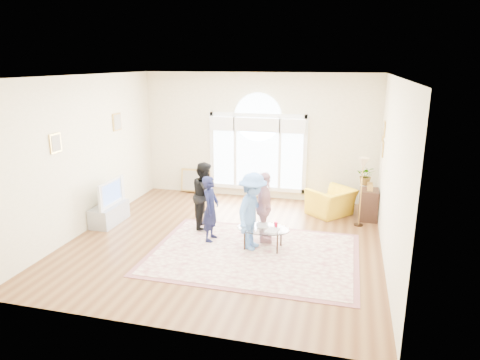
% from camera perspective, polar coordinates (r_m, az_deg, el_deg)
% --- Properties ---
extents(ground, '(6.00, 6.00, 0.00)m').
position_cam_1_polar(ground, '(8.62, -1.98, -8.09)').
color(ground, '#563118').
rests_on(ground, ground).
extents(room_shell, '(6.00, 6.00, 6.00)m').
position_cam_1_polar(room_shell, '(10.81, 2.25, 5.48)').
color(room_shell, '#F0E4BF').
rests_on(room_shell, ground).
extents(area_rug, '(3.60, 2.60, 0.02)m').
position_cam_1_polar(area_rug, '(8.05, 1.80, -9.80)').
color(area_rug, beige).
rests_on(area_rug, ground).
extents(rug_border, '(3.80, 2.80, 0.01)m').
position_cam_1_polar(rug_border, '(8.05, 1.80, -9.82)').
color(rug_border, '#8F5456').
rests_on(rug_border, ground).
extents(tv_console, '(0.45, 1.00, 0.42)m').
position_cam_1_polar(tv_console, '(9.87, -17.02, -4.35)').
color(tv_console, '#9C9EA4').
rests_on(tv_console, ground).
extents(television, '(0.16, 0.99, 0.57)m').
position_cam_1_polar(television, '(9.72, -17.21, -1.61)').
color(television, black).
rests_on(television, tv_console).
extents(coffee_table, '(1.01, 0.66, 0.54)m').
position_cam_1_polar(coffee_table, '(8.13, 3.11, -6.55)').
color(coffee_table, silver).
rests_on(coffee_table, ground).
extents(armchair, '(1.25, 1.27, 0.62)m').
position_cam_1_polar(armchair, '(10.15, 12.06, -2.86)').
color(armchair, yellow).
rests_on(armchair, ground).
extents(side_cabinet, '(0.40, 0.50, 0.70)m').
position_cam_1_polar(side_cabinet, '(10.03, 16.75, -3.17)').
color(side_cabinet, black).
rests_on(side_cabinet, ground).
extents(floor_lamp, '(0.28, 0.28, 1.51)m').
position_cam_1_polar(floor_lamp, '(9.36, 16.07, 1.51)').
color(floor_lamp, black).
rests_on(floor_lamp, ground).
extents(plant_pedestal, '(0.20, 0.20, 0.70)m').
position_cam_1_polar(plant_pedestal, '(10.39, 16.25, -2.48)').
color(plant_pedestal, white).
rests_on(plant_pedestal, ground).
extents(potted_plant, '(0.45, 0.40, 0.44)m').
position_cam_1_polar(potted_plant, '(10.24, 16.49, 0.57)').
color(potted_plant, '#33722D').
rests_on(potted_plant, plant_pedestal).
extents(leaning_picture, '(0.80, 0.14, 0.62)m').
position_cam_1_polar(leaning_picture, '(11.71, -5.92, -1.70)').
color(leaning_picture, tan).
rests_on(leaning_picture, ground).
extents(child_navy, '(0.32, 0.48, 1.31)m').
position_cam_1_polar(child_navy, '(8.40, -3.94, -3.82)').
color(child_navy, '#131738').
rests_on(child_navy, area_rug).
extents(child_black, '(0.67, 0.79, 1.42)m').
position_cam_1_polar(child_black, '(9.06, -4.66, -2.01)').
color(child_black, black).
rests_on(child_black, area_rug).
extents(child_pink, '(0.51, 0.88, 1.40)m').
position_cam_1_polar(child_pink, '(8.33, 3.23, -3.65)').
color(child_pink, '#CF949D').
rests_on(child_pink, area_rug).
extents(child_blue, '(0.75, 1.05, 1.48)m').
position_cam_1_polar(child_blue, '(7.98, 1.70, -4.19)').
color(child_blue, '#5B90E4').
rests_on(child_blue, area_rug).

